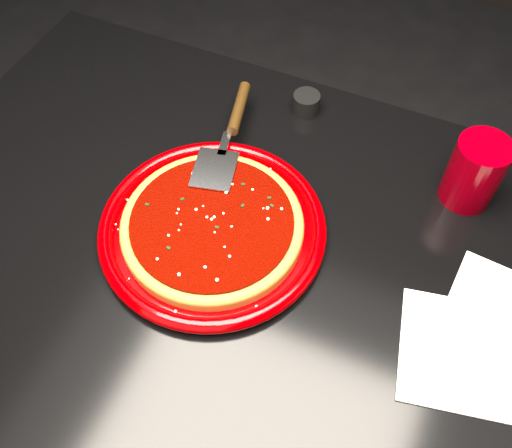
{
  "coord_description": "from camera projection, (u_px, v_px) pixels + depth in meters",
  "views": [
    {
      "loc": [
        0.2,
        -0.42,
        1.49
      ],
      "look_at": [
        -0.01,
        0.04,
        0.77
      ],
      "focal_mm": 40.0,
      "sensor_mm": 36.0,
      "label": 1
    }
  ],
  "objects": [
    {
      "name": "floor",
      "position": [
        252.0,
        406.0,
        1.49
      ],
      "size": [
        4.0,
        4.0,
        0.01
      ],
      "primitive_type": "cube",
      "color": "black",
      "rests_on": "ground"
    },
    {
      "name": "table",
      "position": [
        251.0,
        349.0,
        1.18
      ],
      "size": [
        1.2,
        0.8,
        0.75
      ],
      "primitive_type": "cube",
      "color": "black",
      "rests_on": "floor"
    },
    {
      "name": "plate",
      "position": [
        213.0,
        228.0,
        0.88
      ],
      "size": [
        0.45,
        0.45,
        0.03
      ],
      "primitive_type": "cylinder",
      "rotation": [
        0.0,
        0.0,
        -0.34
      ],
      "color": "#840001",
      "rests_on": "table"
    },
    {
      "name": "pizza_crust",
      "position": [
        212.0,
        227.0,
        0.87
      ],
      "size": [
        0.36,
        0.36,
        0.01
      ],
      "primitive_type": "cylinder",
      "rotation": [
        0.0,
        0.0,
        -0.34
      ],
      "color": "olive",
      "rests_on": "plate"
    },
    {
      "name": "pizza_crust_rim",
      "position": [
        212.0,
        224.0,
        0.87
      ],
      "size": [
        0.36,
        0.36,
        0.02
      ],
      "primitive_type": "torus",
      "rotation": [
        0.0,
        0.0,
        -0.34
      ],
      "color": "olive",
      "rests_on": "plate"
    },
    {
      "name": "pizza_sauce",
      "position": [
        212.0,
        222.0,
        0.86
      ],
      "size": [
        0.32,
        0.32,
        0.01
      ],
      "primitive_type": "cylinder",
      "rotation": [
        0.0,
        0.0,
        -0.34
      ],
      "color": "#650600",
      "rests_on": "plate"
    },
    {
      "name": "parmesan_dusting",
      "position": [
        212.0,
        220.0,
        0.86
      ],
      "size": [
        0.24,
        0.24,
        0.01
      ],
      "primitive_type": null,
      "color": "#F2E7BB",
      "rests_on": "plate"
    },
    {
      "name": "basil_flecks",
      "position": [
        212.0,
        220.0,
        0.86
      ],
      "size": [
        0.22,
        0.22,
        0.0
      ],
      "primitive_type": null,
      "color": "black",
      "rests_on": "plate"
    },
    {
      "name": "pizza_server",
      "position": [
        229.0,
        136.0,
        0.95
      ],
      "size": [
        0.14,
        0.29,
        0.02
      ],
      "primitive_type": null,
      "rotation": [
        0.0,
        0.0,
        0.24
      ],
      "color": "silver",
      "rests_on": "plate"
    },
    {
      "name": "cup",
      "position": [
        475.0,
        172.0,
        0.88
      ],
      "size": [
        0.1,
        0.1,
        0.12
      ],
      "primitive_type": "cylinder",
      "rotation": [
        0.0,
        0.0,
        -0.19
      ],
      "color": "#86000A",
      "rests_on": "table"
    },
    {
      "name": "napkin_a",
      "position": [
        462.0,
        354.0,
        0.77
      ],
      "size": [
        0.2,
        0.2,
        0.0
      ],
      "primitive_type": "cube",
      "rotation": [
        0.0,
        0.0,
        0.2
      ],
      "color": "silver",
      "rests_on": "table"
    },
    {
      "name": "napkin_b",
      "position": [
        496.0,
        305.0,
        0.82
      ],
      "size": [
        0.14,
        0.15,
        0.0
      ],
      "primitive_type": "cube",
      "rotation": [
        0.0,
        0.0,
        -0.1
      ],
      "color": "silver",
      "rests_on": "table"
    },
    {
      "name": "ramekin",
      "position": [
        306.0,
        103.0,
        1.03
      ],
      "size": [
        0.05,
        0.05,
        0.04
      ],
      "primitive_type": "cylinder",
      "rotation": [
        0.0,
        0.0,
        0.12
      ],
      "color": "black",
      "rests_on": "table"
    }
  ]
}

